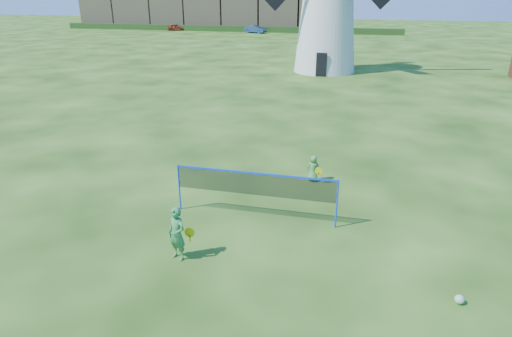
{
  "coord_description": "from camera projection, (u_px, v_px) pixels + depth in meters",
  "views": [
    {
      "loc": [
        3.2,
        -11.68,
        6.6
      ],
      "look_at": [
        0.2,
        0.5,
        1.5
      ],
      "focal_mm": 30.59,
      "sensor_mm": 36.0,
      "label": 1
    }
  ],
  "objects": [
    {
      "name": "player_girl",
      "position": [
        177.0,
        234.0,
        11.34
      ],
      "size": [
        0.74,
        0.54,
        1.49
      ],
      "rotation": [
        0.0,
        0.0,
        -0.4
      ],
      "color": "#348343",
      "rests_on": "ground"
    },
    {
      "name": "hedge",
      "position": [
        223.0,
        29.0,
        77.76
      ],
      "size": [
        62.0,
        0.8,
        1.0
      ],
      "primitive_type": "cube",
      "color": "#193814",
      "rests_on": "ground"
    },
    {
      "name": "ground",
      "position": [
        246.0,
        218.0,
        13.7
      ],
      "size": [
        220.0,
        220.0,
        0.0
      ],
      "primitive_type": "plane",
      "color": "black",
      "rests_on": "ground"
    },
    {
      "name": "car_left",
      "position": [
        177.0,
        27.0,
        79.53
      ],
      "size": [
        3.59,
        2.21,
        1.14
      ],
      "primitive_type": "imported",
      "rotation": [
        0.0,
        0.0,
        1.85
      ],
      "color": "maroon",
      "rests_on": "ground"
    },
    {
      "name": "car_right",
      "position": [
        255.0,
        29.0,
        74.73
      ],
      "size": [
        4.03,
        2.38,
        1.25
      ],
      "primitive_type": "imported",
      "rotation": [
        0.0,
        0.0,
        1.27
      ],
      "color": "navy",
      "rests_on": "ground"
    },
    {
      "name": "badminton_net",
      "position": [
        255.0,
        185.0,
        13.28
      ],
      "size": [
        5.05,
        0.05,
        1.55
      ],
      "color": "blue",
      "rests_on": "ground"
    },
    {
      "name": "player_boy",
      "position": [
        314.0,
        168.0,
        16.19
      ],
      "size": [
        0.61,
        0.4,
        1.0
      ],
      "rotation": [
        0.0,
        0.0,
        3.09
      ],
      "color": "#458A42",
      "rests_on": "ground"
    },
    {
      "name": "windmill",
      "position": [
        328.0,
        5.0,
        36.73
      ],
      "size": [
        10.3,
        5.32,
        15.41
      ],
      "color": "silver",
      "rests_on": "ground"
    },
    {
      "name": "terraced_houses",
      "position": [
        204.0,
        6.0,
        83.06
      ],
      "size": [
        49.79,
        8.4,
        8.31
      ],
      "color": "#968764",
      "rests_on": "ground"
    },
    {
      "name": "play_ball",
      "position": [
        459.0,
        299.0,
        9.9
      ],
      "size": [
        0.22,
        0.22,
        0.22
      ],
      "primitive_type": "sphere",
      "color": "green",
      "rests_on": "ground"
    }
  ]
}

